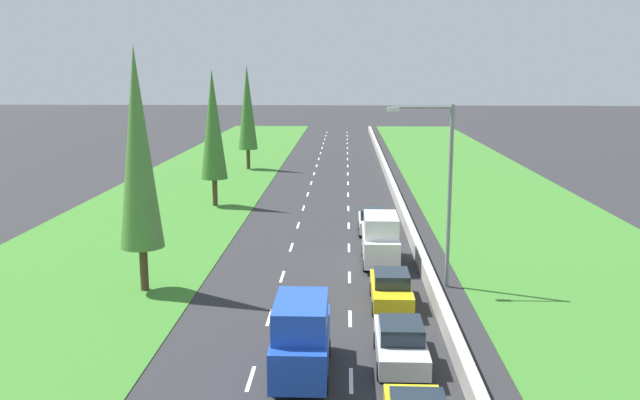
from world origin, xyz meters
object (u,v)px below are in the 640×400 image
(silver_sedan_right_lane, at_px, (400,343))
(blue_van_centre_lane, at_px, (302,337))
(white_hatchback_right_lane, at_px, (372,221))
(poplar_tree_fourth, at_px, (247,108))
(street_light_mast, at_px, (443,183))
(yellow_sedan_right_lane, at_px, (391,288))
(poplar_tree_second, at_px, (138,149))
(poplar_tree_third, at_px, (213,125))
(white_van_right_lane, at_px, (380,240))

(silver_sedan_right_lane, xyz_separation_m, blue_van_centre_lane, (-3.54, -1.05, 0.59))
(white_hatchback_right_lane, distance_m, poplar_tree_fourth, 32.24)
(street_light_mast, bearing_deg, poplar_tree_fourth, 110.67)
(blue_van_centre_lane, bearing_deg, silver_sedan_right_lane, 16.53)
(yellow_sedan_right_lane, bearing_deg, poplar_tree_fourth, 106.28)
(poplar_tree_second, xyz_separation_m, street_light_mast, (14.46, 1.17, -1.70))
(blue_van_centre_lane, bearing_deg, poplar_tree_third, 106.23)
(blue_van_centre_lane, height_order, poplar_tree_third, poplar_tree_third)
(blue_van_centre_lane, bearing_deg, white_hatchback_right_lane, 81.36)
(yellow_sedan_right_lane, height_order, street_light_mast, street_light_mast)
(yellow_sedan_right_lane, height_order, white_van_right_lane, white_van_right_lane)
(yellow_sedan_right_lane, bearing_deg, white_hatchback_right_lane, 91.45)
(yellow_sedan_right_lane, relative_size, white_hatchback_right_lane, 1.15)
(white_hatchback_right_lane, relative_size, street_light_mast, 0.43)
(white_van_right_lane, xyz_separation_m, poplar_tree_fourth, (-12.49, 36.50, 5.23))
(poplar_tree_fourth, distance_m, street_light_mast, 43.20)
(white_hatchback_right_lane, xyz_separation_m, street_light_mast, (2.95, -11.16, 4.40))
(yellow_sedan_right_lane, xyz_separation_m, poplar_tree_third, (-12.40, 22.85, 5.59))
(silver_sedan_right_lane, bearing_deg, white_van_right_lane, 90.41)
(blue_van_centre_lane, relative_size, poplar_tree_fourth, 0.44)
(silver_sedan_right_lane, height_order, poplar_tree_second, poplar_tree_second)
(yellow_sedan_right_lane, relative_size, poplar_tree_third, 0.42)
(white_van_right_lane, xyz_separation_m, poplar_tree_third, (-12.25, 16.06, 5.00))
(white_hatchback_right_lane, bearing_deg, yellow_sedan_right_lane, -88.55)
(white_van_right_lane, height_order, poplar_tree_third, poplar_tree_third)
(silver_sedan_right_lane, xyz_separation_m, poplar_tree_third, (-12.34, 29.16, 5.59))
(white_van_right_lane, relative_size, street_light_mast, 0.54)
(blue_van_centre_lane, height_order, poplar_tree_second, poplar_tree_second)
(blue_van_centre_lane, bearing_deg, street_light_mast, 58.81)
(silver_sedan_right_lane, bearing_deg, poplar_tree_third, 112.94)
(white_van_right_lane, height_order, white_hatchback_right_lane, white_van_right_lane)
(white_van_right_lane, relative_size, poplar_tree_second, 0.42)
(street_light_mast, bearing_deg, white_hatchback_right_lane, 104.82)
(silver_sedan_right_lane, xyz_separation_m, yellow_sedan_right_lane, (0.06, 6.30, 0.00))
(white_van_right_lane, bearing_deg, poplar_tree_third, 127.33)
(white_hatchback_right_lane, distance_m, poplar_tree_third, 15.92)
(white_van_right_lane, height_order, poplar_tree_fourth, poplar_tree_fourth)
(poplar_tree_second, distance_m, poplar_tree_third, 21.14)
(silver_sedan_right_lane, bearing_deg, yellow_sedan_right_lane, 89.43)
(street_light_mast, bearing_deg, yellow_sedan_right_lane, -131.91)
(yellow_sedan_right_lane, height_order, blue_van_centre_lane, blue_van_centre_lane)
(white_van_right_lane, bearing_deg, silver_sedan_right_lane, -89.59)
(silver_sedan_right_lane, relative_size, blue_van_centre_lane, 0.92)
(poplar_tree_second, bearing_deg, white_hatchback_right_lane, 46.96)
(yellow_sedan_right_lane, height_order, poplar_tree_third, poplar_tree_third)
(silver_sedan_right_lane, height_order, white_van_right_lane, white_van_right_lane)
(poplar_tree_third, bearing_deg, yellow_sedan_right_lane, -61.51)
(silver_sedan_right_lane, relative_size, white_hatchback_right_lane, 1.15)
(poplar_tree_third, height_order, poplar_tree_fourth, poplar_tree_fourth)
(white_van_right_lane, bearing_deg, poplar_tree_second, -156.59)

